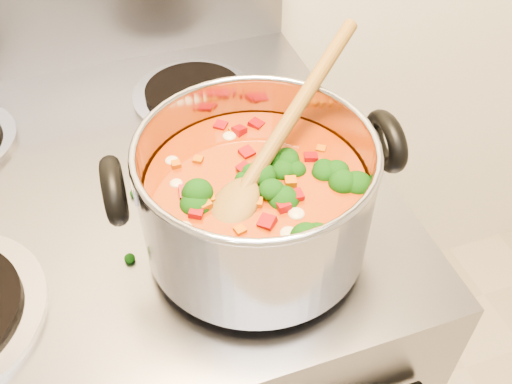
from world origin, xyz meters
TOP-DOWN VIEW (x-y plane):
  - electric_range at (-0.07, 1.16)m, footprint 0.75×0.67m
  - stockpot at (0.10, 1.00)m, footprint 0.31×0.25m
  - wooden_spoon at (0.12, 1.01)m, footprint 0.25×0.21m
  - cooktop_crumbs at (0.16, 0.86)m, footprint 0.10×0.01m

SIDE VIEW (x-z plane):
  - electric_range at x=-0.07m, z-range -0.07..1.01m
  - cooktop_crumbs at x=0.16m, z-range 0.92..0.93m
  - stockpot at x=0.10m, z-range 0.93..1.08m
  - wooden_spoon at x=0.12m, z-range 0.99..1.10m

